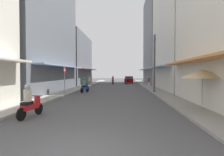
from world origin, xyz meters
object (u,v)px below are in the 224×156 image
Objects in this scene: motorbike_red at (30,102)px; pedestrian_crossing at (89,80)px; motorbike_blue at (85,86)px; motorbike_maroon at (126,82)px; utility_pole at (154,63)px; street_sign_no_entry at (65,77)px; pedestrian_midway at (149,81)px; parked_car at (129,80)px; vendor_umbrella at (202,74)px; motorbike_green at (113,80)px.

motorbike_red is 21.72m from pedestrian_crossing.
motorbike_blue is 0.98× the size of motorbike_maroon.
motorbike_red is at bearing -100.18° from motorbike_maroon.
motorbike_maroon is 0.30× the size of utility_pole.
street_sign_no_entry reaches higher than motorbike_red.
pedestrian_crossing is 0.27× the size of utility_pole.
pedestrian_midway is (8.01, 9.27, 0.23)m from motorbike_blue.
vendor_umbrella reaches higher than parked_car.
vendor_umbrella is (8.47, 1.73, 1.33)m from motorbike_red.
pedestrian_midway is (5.95, -5.77, 0.23)m from motorbike_green.
utility_pole reaches higher than pedestrian_crossing.
motorbike_green is at bearing 109.10° from utility_pole.
motorbike_red is 10.92m from motorbike_blue.
pedestrian_midway is at bearing 90.92° from vendor_umbrella.
street_sign_no_entry is (-5.79, -17.74, 1.21)m from motorbike_maroon.
street_sign_no_entry is at bearing 97.72° from motorbike_red.
motorbike_maroon is 1.10× the size of pedestrian_crossing.
utility_pole is (7.47, 10.80, 2.38)m from motorbike_red.
pedestrian_midway reaches higher than parked_car.
motorbike_green is 8.30m from pedestrian_midway.
motorbike_green is 1.09× the size of pedestrian_midway.
utility_pole is at bearing -70.90° from motorbike_green.
motorbike_blue is 1.07× the size of pedestrian_midway.
motorbike_green reaches higher than motorbike_maroon.
motorbike_green is 0.30× the size of utility_pole.
motorbike_green is at bearing 135.89° from pedestrian_midway.
street_sign_no_entry is at bearing -108.09° from motorbike_maroon.
motorbike_green is 0.43× the size of parked_car.
vendor_umbrella is at bearing -75.54° from motorbike_green.
vendor_umbrella is at bearing -81.12° from motorbike_maroon.
pedestrian_crossing is 13.43m from street_sign_no_entry.
motorbike_blue is (0.16, 10.92, 0.00)m from motorbike_red.
utility_pole reaches higher than pedestrian_midway.
motorbike_red is 26.06m from motorbike_green.
motorbike_green is 0.68× the size of street_sign_no_entry.
parked_car is 1.86× the size of vendor_umbrella.
utility_pole is at bearing -50.79° from pedestrian_crossing.
pedestrian_crossing is at bearing 116.33° from vendor_umbrella.
motorbike_green is 5.62m from pedestrian_crossing.
street_sign_no_entry reaches higher than parked_car.
street_sign_no_entry is (-3.34, -17.69, 1.01)m from motorbike_green.
motorbike_red is 0.30× the size of utility_pole.
pedestrian_crossing is at bearing 91.21° from street_sign_no_entry.
vendor_umbrella is (3.80, -24.29, 1.53)m from motorbike_maroon.
vendor_umbrella is 9.19m from utility_pole.
vendor_umbrella is (8.31, -9.19, 1.33)m from motorbike_blue.
motorbike_red is 1.02× the size of motorbike_blue.
motorbike_blue is at bearing -81.71° from pedestrian_crossing.
vendor_umbrella is at bearing -47.91° from motorbike_blue.
utility_pole is at bearing 55.34° from motorbike_red.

